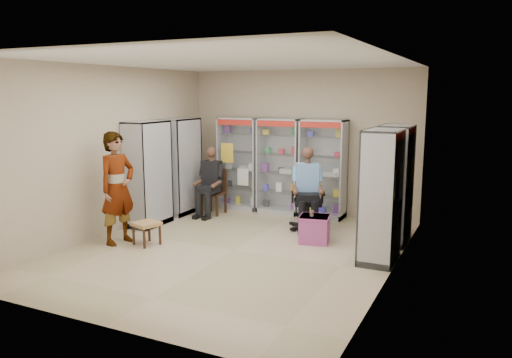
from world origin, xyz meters
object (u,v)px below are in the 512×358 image
at_px(cabinet_back_left, 240,163).
at_px(seated_shopkeeper, 307,191).
at_px(wooden_chair, 214,192).
at_px(standing_man, 117,188).
at_px(cabinet_back_mid, 280,166).
at_px(pink_trunk, 314,229).
at_px(cabinet_back_right, 323,169).
at_px(office_chair, 308,199).
at_px(cabinet_left_far, 181,166).
at_px(woven_stool_b, 147,233).
at_px(cabinet_right_far, 395,184).
at_px(cabinet_right_near, 381,196).
at_px(cabinet_left_near, 148,174).
at_px(woven_stool_a, 317,232).

bearing_deg(cabinet_back_left, seated_shopkeeper, -28.20).
distance_m(cabinet_back_left, seated_shopkeeper, 2.21).
height_order(wooden_chair, seated_shopkeeper, seated_shopkeeper).
xyz_separation_m(wooden_chair, standing_man, (-0.40, -2.49, 0.48)).
xyz_separation_m(cabinet_back_mid, pink_trunk, (1.38, -1.75, -0.77)).
height_order(cabinet_back_right, office_chair, cabinet_back_right).
bearing_deg(cabinet_left_far, office_chair, 88.84).
distance_m(woven_stool_b, standing_man, 0.90).
bearing_deg(seated_shopkeeper, wooden_chair, 148.30).
distance_m(cabinet_right_far, standing_man, 4.67).
bearing_deg(woven_stool_b, cabinet_right_near, 13.35).
height_order(cabinet_left_near, woven_stool_b, cabinet_left_near).
relative_size(cabinet_right_near, standing_man, 1.05).
bearing_deg(cabinet_back_right, wooden_chair, -161.25).
bearing_deg(wooden_chair, pink_trunk, -21.50).
bearing_deg(cabinet_left_near, cabinet_right_near, 87.43).
bearing_deg(cabinet_back_right, woven_stool_b, -123.57).
relative_size(cabinet_right_near, pink_trunk, 4.19).
distance_m(cabinet_left_far, office_chair, 2.90).
bearing_deg(cabinet_left_far, pink_trunk, 75.93).
bearing_deg(cabinet_left_near, pink_trunk, 94.94).
bearing_deg(seated_shopkeeper, cabinet_right_near, -60.47).
bearing_deg(cabinet_back_left, cabinet_back_mid, 0.00).
bearing_deg(woven_stool_b, cabinet_back_left, 87.02).
bearing_deg(standing_man, cabinet_left_near, 22.26).
xyz_separation_m(cabinet_back_mid, seated_shopkeeper, (0.99, -1.04, -0.27)).
distance_m(seated_shopkeeper, woven_stool_a, 0.98).
bearing_deg(pink_trunk, cabinet_left_near, -175.06).
height_order(cabinet_left_far, pink_trunk, cabinet_left_far).
xyz_separation_m(cabinet_left_far, pink_trunk, (3.26, -0.82, -0.77)).
height_order(cabinet_back_left, cabinet_left_near, same).
distance_m(cabinet_right_far, wooden_chair, 3.84).
relative_size(cabinet_back_right, cabinet_left_far, 1.00).
relative_size(wooden_chair, standing_man, 0.50).
height_order(cabinet_back_left, cabinet_back_right, same).
height_order(cabinet_back_mid, woven_stool_a, cabinet_back_mid).
bearing_deg(cabinet_left_near, office_chair, 109.98).
relative_size(cabinet_left_far, standing_man, 1.05).
xyz_separation_m(cabinet_back_right, woven_stool_b, (-2.06, -3.11, -0.80)).
bearing_deg(cabinet_right_near, woven_stool_b, 103.35).
bearing_deg(seated_shopkeeper, cabinet_left_far, 154.16).
xyz_separation_m(cabinet_back_right, wooden_chair, (-2.15, -0.73, -0.53)).
height_order(cabinet_back_left, cabinet_right_far, same).
height_order(pink_trunk, standing_man, standing_man).
bearing_deg(standing_man, cabinet_back_mid, -17.49).
distance_m(cabinet_back_mid, cabinet_right_near, 3.41).
height_order(pink_trunk, woven_stool_b, pink_trunk).
height_order(woven_stool_a, woven_stool_b, woven_stool_b).
bearing_deg(cabinet_right_far, cabinet_left_near, 101.41).
bearing_deg(cabinet_right_far, cabinet_back_right, 55.27).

